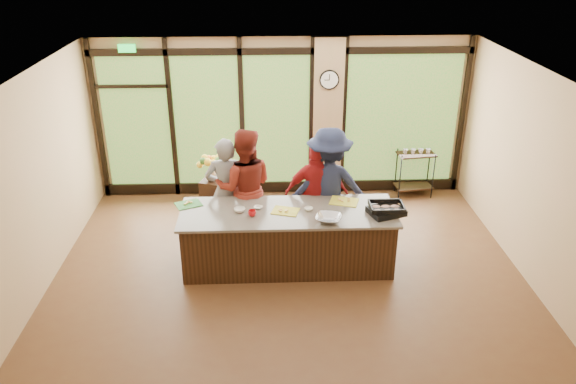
{
  "coord_description": "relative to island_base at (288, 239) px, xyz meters",
  "views": [
    {
      "loc": [
        -0.3,
        -7.09,
        4.7
      ],
      "look_at": [
        0.0,
        0.4,
        1.19
      ],
      "focal_mm": 35.0,
      "sensor_mm": 36.0,
      "label": 1
    }
  ],
  "objects": [
    {
      "name": "prep_bowl_near",
      "position": [
        -0.71,
        0.02,
        0.51
      ],
      "size": [
        0.2,
        0.2,
        0.05
      ],
      "primitive_type": "imported",
      "rotation": [
        0.0,
        0.0,
        -0.19
      ],
      "color": "white",
      "rests_on": "countertop"
    },
    {
      "name": "back_wall",
      "position": [
        0.0,
        2.7,
        1.06
      ],
      "size": [
        7.0,
        0.0,
        7.0
      ],
      "primitive_type": "plane",
      "rotation": [
        1.57,
        0.0,
        0.0
      ],
      "color": "tan",
      "rests_on": "floor"
    },
    {
      "name": "window_wall",
      "position": [
        0.16,
        2.65,
        0.95
      ],
      "size": [
        6.9,
        0.12,
        3.0
      ],
      "color": "tan",
      "rests_on": "floor"
    },
    {
      "name": "cutting_board_right",
      "position": [
        0.87,
        0.29,
        0.49
      ],
      "size": [
        0.49,
        0.43,
        0.01
      ],
      "primitive_type": "cube",
      "rotation": [
        0.0,
        0.0,
        -0.3
      ],
      "color": "yellow",
      "rests_on": "countertop"
    },
    {
      "name": "cook_midright",
      "position": [
        0.48,
        0.67,
        0.43
      ],
      "size": [
        1.05,
        0.51,
        1.74
      ],
      "primitive_type": "imported",
      "rotation": [
        0.0,
        0.0,
        3.05
      ],
      "color": "maroon",
      "rests_on": "floor"
    },
    {
      "name": "cutting_board_center",
      "position": [
        -0.04,
        -0.0,
        0.49
      ],
      "size": [
        0.45,
        0.38,
        0.01
      ],
      "primitive_type": "cube",
      "rotation": [
        0.0,
        0.0,
        -0.29
      ],
      "color": "yellow",
      "rests_on": "countertop"
    },
    {
      "name": "ceiling",
      "position": [
        0.0,
        -0.3,
        2.56
      ],
      "size": [
        7.0,
        7.0,
        0.0
      ],
      "primitive_type": "plane",
      "rotation": [
        3.14,
        0.0,
        0.0
      ],
      "color": "silver",
      "rests_on": "back_wall"
    },
    {
      "name": "cook_left",
      "position": [
        -0.96,
        0.78,
        0.46
      ],
      "size": [
        0.67,
        0.44,
        1.8
      ],
      "primitive_type": "imported",
      "rotation": [
        0.0,
        0.0,
        3.16
      ],
      "color": "slate",
      "rests_on": "floor"
    },
    {
      "name": "prep_bowl_far",
      "position": [
        -0.44,
        0.11,
        0.5
      ],
      "size": [
        0.16,
        0.16,
        0.03
      ],
      "primitive_type": "imported",
      "rotation": [
        0.0,
        0.0,
        -0.28
      ],
      "color": "white",
      "rests_on": "countertop"
    },
    {
      "name": "prep_bowl_mid",
      "position": [
        0.31,
        0.02,
        0.5
      ],
      "size": [
        0.16,
        0.16,
        0.04
      ],
      "primitive_type": "imported",
      "rotation": [
        0.0,
        0.0,
        0.31
      ],
      "color": "white",
      "rests_on": "countertop"
    },
    {
      "name": "cook_midleft",
      "position": [
        -0.66,
        0.76,
        0.54
      ],
      "size": [
        0.95,
        0.74,
        1.95
      ],
      "primitive_type": "imported",
      "rotation": [
        0.0,
        0.0,
        3.14
      ],
      "color": "maroon",
      "rests_on": "floor"
    },
    {
      "name": "wall_clock",
      "position": [
        0.85,
        2.57,
        1.81
      ],
      "size": [
        0.36,
        0.04,
        0.36
      ],
      "color": "black",
      "rests_on": "window_wall"
    },
    {
      "name": "island_base",
      "position": [
        0.0,
        0.0,
        0.0
      ],
      "size": [
        3.1,
        1.0,
        0.88
      ],
      "primitive_type": "cube",
      "color": "black",
      "rests_on": "floor"
    },
    {
      "name": "bar_cart",
      "position": [
        2.54,
        2.43,
        0.13
      ],
      "size": [
        0.74,
        0.49,
        0.95
      ],
      "rotation": [
        0.0,
        0.0,
        0.14
      ],
      "color": "black",
      "rests_on": "floor"
    },
    {
      "name": "flower_vase",
      "position": [
        -1.27,
        1.65,
        0.4
      ],
      "size": [
        0.29,
        0.29,
        0.24
      ],
      "primitive_type": "imported",
      "rotation": [
        0.0,
        0.0,
        0.3
      ],
      "color": "olive",
      "rests_on": "flower_stand"
    },
    {
      "name": "red_ramekin",
      "position": [
        -0.53,
        -0.13,
        0.53
      ],
      "size": [
        0.14,
        0.14,
        0.09
      ],
      "primitive_type": "imported",
      "rotation": [
        0.0,
        0.0,
        0.31
      ],
      "color": "red",
      "rests_on": "countertop"
    },
    {
      "name": "flower_stand",
      "position": [
        -1.27,
        1.65,
        -0.08
      ],
      "size": [
        0.46,
        0.46,
        0.71
      ],
      "primitive_type": "cube",
      "rotation": [
        0.0,
        0.0,
        -0.34
      ],
      "color": "black",
      "rests_on": "floor"
    },
    {
      "name": "roasting_pan",
      "position": [
        1.44,
        -0.14,
        0.52
      ],
      "size": [
        0.59,
        0.52,
        0.09
      ],
      "primitive_type": "cube",
      "rotation": [
        0.0,
        0.0,
        0.34
      ],
      "color": "black",
      "rests_on": "countertop"
    },
    {
      "name": "countertop",
      "position": [
        0.0,
        0.0,
        0.46
      ],
      "size": [
        3.2,
        1.1,
        0.04
      ],
      "primitive_type": "cube",
      "color": "gray",
      "rests_on": "island_base"
    },
    {
      "name": "right_wall",
      "position": [
        3.5,
        -0.3,
        1.06
      ],
      "size": [
        0.0,
        6.0,
        6.0
      ],
      "primitive_type": "plane",
      "rotation": [
        1.57,
        0.0,
        -1.57
      ],
      "color": "tan",
      "rests_on": "floor"
    },
    {
      "name": "mixing_bowl",
      "position": [
        0.56,
        -0.34,
        0.52
      ],
      "size": [
        0.44,
        0.44,
        0.09
      ],
      "primitive_type": "imported",
      "rotation": [
        0.0,
        0.0,
        -0.25
      ],
      "color": "silver",
      "rests_on": "countertop"
    },
    {
      "name": "cutting_board_left",
      "position": [
        -1.5,
        0.28,
        0.49
      ],
      "size": [
        0.46,
        0.41,
        0.01
      ],
      "primitive_type": "cube",
      "rotation": [
        0.0,
        0.0,
        0.42
      ],
      "color": "#308430",
      "rests_on": "countertop"
    },
    {
      "name": "left_wall",
      "position": [
        -3.5,
        -0.3,
        1.06
      ],
      "size": [
        0.0,
        6.0,
        6.0
      ],
      "primitive_type": "plane",
      "rotation": [
        1.57,
        0.0,
        1.57
      ],
      "color": "tan",
      "rests_on": "floor"
    },
    {
      "name": "cook_right",
      "position": [
        0.68,
        0.72,
        0.54
      ],
      "size": [
        1.27,
        0.74,
        1.96
      ],
      "primitive_type": "imported",
      "rotation": [
        0.0,
        0.0,
        3.13
      ],
      "color": "#1C223E",
      "rests_on": "floor"
    },
    {
      "name": "floor",
      "position": [
        0.0,
        -0.3,
        -0.44
      ],
      "size": [
        7.0,
        7.0,
        0.0
      ],
      "primitive_type": "plane",
      "color": "brown",
      "rests_on": "ground"
    }
  ]
}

